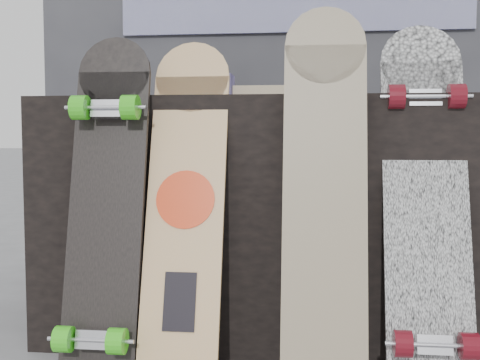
# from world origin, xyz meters

# --- Properties ---
(vendor_table) EXTENTS (1.60, 0.60, 0.80)m
(vendor_table) POSITION_xyz_m (0.00, 0.50, 0.40)
(vendor_table) COLOR black
(vendor_table) RESTS_ON ground
(booth) EXTENTS (2.40, 0.22, 2.20)m
(booth) POSITION_xyz_m (0.00, 1.35, 1.10)
(booth) COLOR #35343A
(booth) RESTS_ON ground
(merch_box_purple) EXTENTS (0.18, 0.12, 0.10)m
(merch_box_purple) POSITION_xyz_m (-0.29, 0.62, 0.85)
(merch_box_purple) COLOR #413267
(merch_box_purple) RESTS_ON vendor_table
(merch_box_small) EXTENTS (0.14, 0.14, 0.12)m
(merch_box_small) POSITION_xyz_m (0.46, 0.50, 0.86)
(merch_box_small) COLOR #413267
(merch_box_small) RESTS_ON vendor_table
(merch_box_flat) EXTENTS (0.22, 0.10, 0.06)m
(merch_box_flat) POSITION_xyz_m (-0.11, 0.67, 0.83)
(merch_box_flat) COLOR #D1B78C
(merch_box_flat) RESTS_ON vendor_table
(longboard_geisha) EXTENTS (0.22, 0.31, 0.96)m
(longboard_geisha) POSITION_xyz_m (-0.27, 0.13, 0.51)
(longboard_geisha) COLOR tan
(longboard_geisha) RESTS_ON ground
(longboard_celtic) EXTENTS (0.23, 0.25, 1.05)m
(longboard_celtic) POSITION_xyz_m (0.12, 0.11, 0.56)
(longboard_celtic) COLOR beige
(longboard_celtic) RESTS_ON ground
(longboard_cascadia) EXTENTS (0.23, 0.38, 1.01)m
(longboard_cascadia) POSITION_xyz_m (0.40, 0.17, 0.52)
(longboard_cascadia) COLOR white
(longboard_cascadia) RESTS_ON ground
(skateboard_dark) EXTENTS (0.22, 0.30, 0.97)m
(skateboard_dark) POSITION_xyz_m (-0.50, 0.09, 0.50)
(skateboard_dark) COLOR black
(skateboard_dark) RESTS_ON ground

